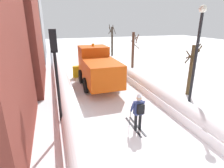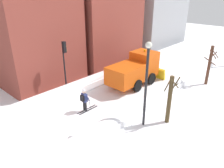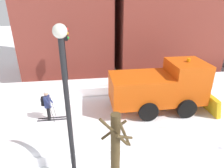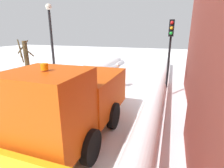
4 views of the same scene
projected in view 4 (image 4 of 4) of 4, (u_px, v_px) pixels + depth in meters
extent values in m
plane|color=white|center=(52.00, 153.00, 5.91)|extent=(80.00, 80.00, 0.00)
cube|color=white|center=(139.00, 166.00, 4.93)|extent=(1.10, 36.00, 0.63)
cylinder|color=white|center=(139.00, 157.00, 4.84)|extent=(0.90, 34.20, 0.90)
cube|color=#DB510F|center=(90.00, 92.00, 7.66)|extent=(2.30, 3.40, 1.60)
cube|color=#DB510F|center=(49.00, 110.00, 5.11)|extent=(2.20, 2.00, 2.30)
cube|color=black|center=(20.00, 107.00, 4.09)|extent=(1.85, 0.06, 1.01)
cylinder|color=orange|center=(44.00, 67.00, 4.74)|extent=(0.20, 0.20, 0.18)
cylinder|color=black|center=(91.00, 147.00, 5.37)|extent=(0.25, 1.10, 1.10)
cylinder|color=black|center=(31.00, 133.00, 6.08)|extent=(0.25, 1.10, 1.10)
cylinder|color=black|center=(114.00, 116.00, 7.37)|extent=(0.25, 1.10, 1.10)
cylinder|color=black|center=(66.00, 108.00, 8.07)|extent=(0.25, 1.10, 1.10)
cylinder|color=black|center=(119.00, 82.00, 12.70)|extent=(0.14, 0.14, 0.82)
cylinder|color=black|center=(116.00, 82.00, 12.76)|extent=(0.14, 0.14, 0.82)
cube|color=navy|center=(118.00, 72.00, 12.52)|extent=(0.42, 0.26, 0.62)
cube|color=black|center=(119.00, 71.00, 12.71)|extent=(0.32, 0.16, 0.44)
sphere|color=tan|center=(118.00, 66.00, 12.39)|extent=(0.24, 0.24, 0.24)
sphere|color=silver|center=(118.00, 65.00, 12.36)|extent=(0.22, 0.22, 0.22)
cylinder|color=navy|center=(121.00, 73.00, 12.34)|extent=(0.09, 0.33, 0.56)
cylinder|color=navy|center=(114.00, 72.00, 12.50)|extent=(0.09, 0.33, 0.56)
cube|color=black|center=(118.00, 88.00, 12.58)|extent=(0.09, 1.80, 0.03)
cube|color=black|center=(115.00, 88.00, 12.65)|extent=(0.09, 1.80, 0.03)
cylinder|color=#262628|center=(121.00, 81.00, 12.38)|extent=(0.02, 0.19, 1.19)
cylinder|color=#262628|center=(113.00, 80.00, 12.57)|extent=(0.02, 0.19, 1.19)
cylinder|color=black|center=(168.00, 68.00, 10.52)|extent=(0.12, 0.12, 3.66)
cube|color=black|center=(172.00, 28.00, 9.74)|extent=(0.28, 0.24, 0.90)
sphere|color=red|center=(172.00, 23.00, 9.54)|extent=(0.18, 0.18, 0.18)
sphere|color=gold|center=(172.00, 28.00, 9.62)|extent=(0.18, 0.18, 0.18)
sphere|color=green|center=(171.00, 33.00, 9.70)|extent=(0.18, 0.18, 0.18)
cylinder|color=black|center=(53.00, 51.00, 11.99)|extent=(0.16, 0.16, 5.25)
sphere|color=silver|center=(49.00, 7.00, 11.19)|extent=(0.40, 0.40, 0.40)
cylinder|color=#4A3A21|center=(28.00, 68.00, 11.35)|extent=(0.28, 0.28, 3.38)
cylinder|color=#4A3A21|center=(21.00, 52.00, 10.90)|extent=(0.66, 0.61, 0.66)
cylinder|color=#4A3A21|center=(23.00, 47.00, 11.13)|extent=(0.28, 0.78, 0.83)
cylinder|color=#4A3A21|center=(21.00, 51.00, 10.86)|extent=(0.75, 0.52, 1.38)
cylinder|color=#4A3A21|center=(29.00, 52.00, 11.00)|extent=(0.11, 0.77, 0.64)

